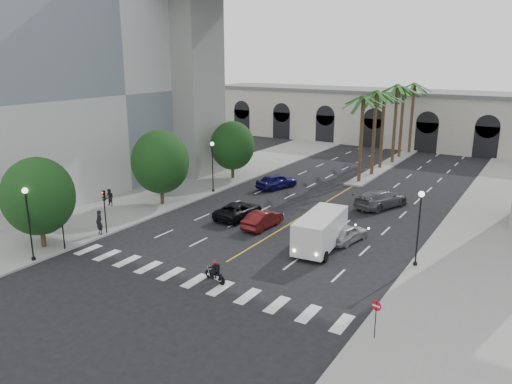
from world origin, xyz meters
The scene contains 31 objects.
ground centered at (0.00, 0.00, 0.00)m, with size 140.00×140.00×0.00m, color black.
sidewalk_left centered at (-15.00, 15.00, 0.07)m, with size 8.00×100.00×0.15m, color gray.
sidewalk_right centered at (15.00, 15.00, 0.07)m, with size 8.00×100.00×0.15m, color gray.
median centered at (0.00, 38.00, 0.10)m, with size 2.00×24.00×0.20m, color gray.
building_left centered at (-27.00, 12.00, 10.31)m, with size 16.50×32.50×20.60m.
pier_building centered at (0.00, 55.00, 4.27)m, with size 71.00×10.50×8.50m.
bridge centered at (3.42, 22.00, 18.51)m, with size 75.00×13.00×26.00m.
palm_a centered at (0.00, 28.00, 9.10)m, with size 3.20×3.20×10.30m.
palm_b centered at (0.10, 32.00, 9.37)m, with size 3.20×3.20×10.60m.
palm_c centered at (-0.20, 36.00, 8.91)m, with size 3.20×3.20×10.10m.
palm_d centered at (0.15, 40.00, 9.65)m, with size 3.20×3.20×10.90m.
palm_e centered at (-0.10, 44.00, 9.19)m, with size 3.20×3.20×10.40m.
palm_f centered at (0.20, 48.00, 9.46)m, with size 3.20×3.20×10.70m.
street_tree_near centered at (-13.00, -3.00, 4.02)m, with size 5.20×5.20×6.89m.
street_tree_mid centered at (-13.00, 10.00, 4.21)m, with size 5.44×5.44×7.21m.
street_tree_far centered at (-13.00, 22.00, 3.90)m, with size 5.04×5.04×6.68m.
lamp_post_left_near centered at (-11.40, -5.00, 3.22)m, with size 0.40×0.40×5.35m.
lamp_post_left_far centered at (-11.40, 16.00, 3.22)m, with size 0.40×0.40×5.35m.
lamp_post_right centered at (11.40, 8.00, 3.22)m, with size 0.40×0.40×5.35m.
traffic_signal_near centered at (-11.30, -2.50, 2.51)m, with size 0.25×0.18×3.65m.
traffic_signal_far centered at (-11.30, 1.50, 2.51)m, with size 0.25×0.18×3.65m.
motorcycle_rider centered at (1.20, -0.91, 0.63)m, with size 1.89×0.72×1.40m.
car_a centered at (5.66, 10.04, 0.70)m, with size 1.65×4.10×1.40m, color #AAA9AE.
car_b centered at (-1.50, 9.46, 0.72)m, with size 1.53×4.39×1.45m, color #501011.
car_c centered at (-4.61, 10.48, 0.71)m, with size 2.35×5.11×1.42m, color black.
car_d centered at (5.06, 20.14, 0.86)m, with size 2.40×5.90×1.71m, color #5C5B60.
car_e centered at (-6.67, 21.03, 0.81)m, with size 1.92×4.77×1.63m, color #121150.
cargo_van centered at (4.52, 7.59, 1.47)m, with size 2.99×6.40×2.64m.
pedestrian_a centered at (-11.50, 1.02, 1.13)m, with size 0.71×0.47×1.95m, color black.
pedestrian_b centered at (-16.57, 6.75, 0.98)m, with size 0.81×0.63×1.66m, color black.
do_not_enter_sign centered at (11.99, -2.19, 1.61)m, with size 0.54×0.14×2.21m.
Camera 1 is at (18.54, -24.25, 13.96)m, focal length 35.00 mm.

